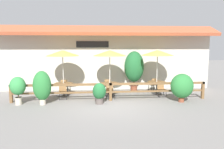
{
  "coord_description": "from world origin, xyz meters",
  "views": [
    {
      "loc": [
        -0.92,
        -10.31,
        2.97
      ],
      "look_at": [
        0.12,
        1.45,
        1.36
      ],
      "focal_mm": 35.0,
      "sensor_mm": 36.0,
      "label": 1
    }
  ],
  "objects_px": {
    "patio_umbrella_far": "(158,53)",
    "chair_far_streetside": "(161,89)",
    "patio_umbrella_middle": "(110,53)",
    "dining_table_far": "(157,84)",
    "patio_umbrella_near": "(63,53)",
    "potted_plant_tall_tropical": "(18,87)",
    "potted_plant_broad_leaf": "(182,86)",
    "chair_middle_streetside": "(110,91)",
    "dining_table_middle": "(110,85)",
    "dining_table_near": "(64,86)",
    "chair_near_wallside": "(64,85)",
    "chair_near_streetside": "(63,91)",
    "chair_far_wallside": "(153,84)",
    "chair_middle_wallside": "(108,85)",
    "potted_plant_entrance_palm": "(134,67)",
    "potted_plant_small_flowering": "(99,92)",
    "potted_plant_corner_fern": "(42,86)"
  },
  "relations": [
    {
      "from": "dining_table_near",
      "to": "patio_umbrella_middle",
      "type": "height_order",
      "value": "patio_umbrella_middle"
    },
    {
      "from": "patio_umbrella_middle",
      "to": "potted_plant_broad_leaf",
      "type": "xyz_separation_m",
      "value": [
        3.62,
        -1.81,
        -1.65
      ]
    },
    {
      "from": "dining_table_near",
      "to": "chair_near_wallside",
      "type": "relative_size",
      "value": 1.29
    },
    {
      "from": "chair_near_streetside",
      "to": "patio_umbrella_middle",
      "type": "relative_size",
      "value": 0.31
    },
    {
      "from": "chair_middle_wallside",
      "to": "potted_plant_small_flowering",
      "type": "relative_size",
      "value": 0.79
    },
    {
      "from": "chair_near_streetside",
      "to": "chair_far_wallside",
      "type": "height_order",
      "value": "same"
    },
    {
      "from": "patio_umbrella_far",
      "to": "potted_plant_broad_leaf",
      "type": "height_order",
      "value": "patio_umbrella_far"
    },
    {
      "from": "dining_table_near",
      "to": "chair_middle_streetside",
      "type": "xyz_separation_m",
      "value": [
        2.66,
        -0.98,
        -0.13
      ]
    },
    {
      "from": "dining_table_near",
      "to": "potted_plant_tall_tropical",
      "type": "relative_size",
      "value": 0.77
    },
    {
      "from": "chair_middle_wallside",
      "to": "dining_table_far",
      "type": "distance_m",
      "value": 3.01
    },
    {
      "from": "potted_plant_broad_leaf",
      "to": "potted_plant_corner_fern",
      "type": "bearing_deg",
      "value": 179.11
    },
    {
      "from": "chair_far_wallside",
      "to": "potted_plant_entrance_palm",
      "type": "height_order",
      "value": "potted_plant_entrance_palm"
    },
    {
      "from": "chair_near_wallside",
      "to": "potted_plant_broad_leaf",
      "type": "xyz_separation_m",
      "value": [
        6.38,
        -2.75,
        0.37
      ]
    },
    {
      "from": "dining_table_near",
      "to": "potted_plant_tall_tropical",
      "type": "height_order",
      "value": "potted_plant_tall_tropical"
    },
    {
      "from": "patio_umbrella_middle",
      "to": "dining_table_far",
      "type": "relative_size",
      "value": 2.5
    },
    {
      "from": "dining_table_near",
      "to": "chair_far_streetside",
      "type": "xyz_separation_m",
      "value": [
        5.64,
        -0.7,
        -0.13
      ]
    },
    {
      "from": "patio_umbrella_near",
      "to": "chair_middle_streetside",
      "type": "bearing_deg",
      "value": -20.27
    },
    {
      "from": "dining_table_near",
      "to": "chair_middle_streetside",
      "type": "relative_size",
      "value": 1.29
    },
    {
      "from": "dining_table_far",
      "to": "potted_plant_tall_tropical",
      "type": "relative_size",
      "value": 0.77
    },
    {
      "from": "dining_table_near",
      "to": "patio_umbrella_middle",
      "type": "xyz_separation_m",
      "value": [
        2.7,
        -0.16,
        1.89
      ]
    },
    {
      "from": "patio_umbrella_far",
      "to": "potted_plant_corner_fern",
      "type": "bearing_deg",
      "value": -163.38
    },
    {
      "from": "patio_umbrella_far",
      "to": "dining_table_far",
      "type": "bearing_deg",
      "value": -153.43
    },
    {
      "from": "patio_umbrella_middle",
      "to": "potted_plant_entrance_palm",
      "type": "distance_m",
      "value": 2.32
    },
    {
      "from": "patio_umbrella_far",
      "to": "chair_far_wallside",
      "type": "relative_size",
      "value": 3.22
    },
    {
      "from": "chair_near_wallside",
      "to": "patio_umbrella_far",
      "type": "relative_size",
      "value": 0.31
    },
    {
      "from": "dining_table_middle",
      "to": "potted_plant_broad_leaf",
      "type": "height_order",
      "value": "potted_plant_broad_leaf"
    },
    {
      "from": "patio_umbrella_middle",
      "to": "chair_middle_wallside",
      "type": "height_order",
      "value": "patio_umbrella_middle"
    },
    {
      "from": "chair_middle_wallside",
      "to": "potted_plant_entrance_palm",
      "type": "distance_m",
      "value": 2.09
    },
    {
      "from": "chair_middle_streetside",
      "to": "potted_plant_broad_leaf",
      "type": "distance_m",
      "value": 3.81
    },
    {
      "from": "potted_plant_small_flowering",
      "to": "potted_plant_entrance_palm",
      "type": "relative_size",
      "value": 0.42
    },
    {
      "from": "chair_far_wallside",
      "to": "potted_plant_entrance_palm",
      "type": "bearing_deg",
      "value": -28.75
    },
    {
      "from": "patio_umbrella_near",
      "to": "potted_plant_tall_tropical",
      "type": "relative_size",
      "value": 1.92
    },
    {
      "from": "dining_table_near",
      "to": "patio_umbrella_near",
      "type": "bearing_deg",
      "value": 180.0
    },
    {
      "from": "dining_table_middle",
      "to": "chair_far_wallside",
      "type": "xyz_separation_m",
      "value": [
        2.89,
        0.96,
        -0.13
      ]
    },
    {
      "from": "dining_table_far",
      "to": "potted_plant_entrance_palm",
      "type": "height_order",
      "value": "potted_plant_entrance_palm"
    },
    {
      "from": "patio_umbrella_near",
      "to": "chair_far_wallside",
      "type": "distance_m",
      "value": 6.0
    },
    {
      "from": "chair_near_wallside",
      "to": "chair_middle_streetside",
      "type": "bearing_deg",
      "value": 147.24
    },
    {
      "from": "chair_far_wallside",
      "to": "potted_plant_tall_tropical",
      "type": "bearing_deg",
      "value": 4.47
    },
    {
      "from": "patio_umbrella_middle",
      "to": "chair_middle_wallside",
      "type": "distance_m",
      "value": 2.19
    },
    {
      "from": "potted_plant_small_flowering",
      "to": "potted_plant_tall_tropical",
      "type": "distance_m",
      "value": 4.05
    },
    {
      "from": "patio_umbrella_far",
      "to": "chair_far_streetside",
      "type": "height_order",
      "value": "patio_umbrella_far"
    },
    {
      "from": "chair_far_streetside",
      "to": "potted_plant_tall_tropical",
      "type": "height_order",
      "value": "potted_plant_tall_tropical"
    },
    {
      "from": "potted_plant_corner_fern",
      "to": "potted_plant_broad_leaf",
      "type": "bearing_deg",
      "value": -0.89
    },
    {
      "from": "chair_near_streetside",
      "to": "potted_plant_entrance_palm",
      "type": "height_order",
      "value": "potted_plant_entrance_palm"
    },
    {
      "from": "chair_middle_streetside",
      "to": "chair_far_wallside",
      "type": "relative_size",
      "value": 1.0
    },
    {
      "from": "chair_near_streetside",
      "to": "chair_far_streetside",
      "type": "xyz_separation_m",
      "value": [
        5.59,
        0.08,
        0.0
      ]
    },
    {
      "from": "chair_middle_streetside",
      "to": "potted_plant_entrance_palm",
      "type": "height_order",
      "value": "potted_plant_entrance_palm"
    },
    {
      "from": "chair_middle_streetside",
      "to": "dining_table_middle",
      "type": "bearing_deg",
      "value": 74.86
    },
    {
      "from": "patio_umbrella_middle",
      "to": "chair_middle_streetside",
      "type": "bearing_deg",
      "value": -92.71
    },
    {
      "from": "chair_far_streetside",
      "to": "chair_near_wallside",
      "type": "bearing_deg",
      "value": 161.57
    }
  ]
}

